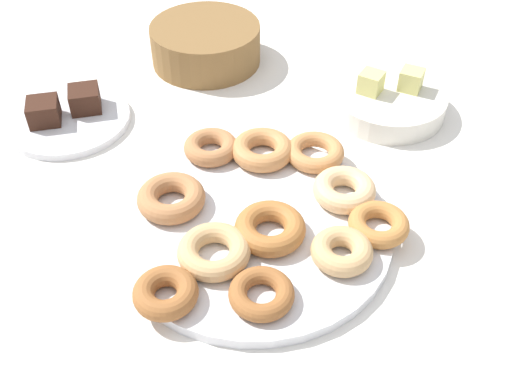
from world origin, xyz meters
The scene contains 20 objects.
ground_plane centered at (0.00, 0.00, 0.00)m, with size 2.40×2.40×0.00m, color white.
donut_plate centered at (0.00, 0.00, 0.01)m, with size 0.38×0.38×0.02m, color silver.
donut_0 centered at (-0.08, 0.14, 0.03)m, with size 0.08×0.08×0.03m, color #B27547.
donut_1 centered at (-0.12, 0.02, 0.03)m, with size 0.10×0.10×0.03m, color #B27547.
donut_2 centered at (0.12, -0.05, 0.03)m, with size 0.08×0.08×0.03m, color tan.
donut_3 centered at (0.02, -0.13, 0.03)m, with size 0.08×0.08×0.02m, color #995B2D.
donut_4 centered at (0.12, 0.06, 0.03)m, with size 0.09×0.09×0.03m, color #EABC84.
donut_5 centered at (0.00, 0.14, 0.03)m, with size 0.09×0.09×0.03m, color #C6844C.
donut_6 centered at (-0.05, -0.07, 0.03)m, with size 0.09×0.09×0.03m, color tan.
donut_7 centered at (-0.09, -0.14, 0.03)m, with size 0.08×0.08×0.03m, color #995B2D.
donut_8 centered at (0.02, -0.02, 0.03)m, with size 0.10×0.10×0.03m, color #AD6B33.
donut_9 centered at (0.08, 0.15, 0.03)m, with size 0.09×0.09×0.02m, color #C6844C.
donut_10 centered at (0.17, 0.00, 0.03)m, with size 0.08×0.08×0.02m, color #BC7A3D.
cake_plate centered at (-0.34, 0.22, 0.01)m, with size 0.21×0.21×0.01m, color silver.
brownie_near centered at (-0.37, 0.21, 0.03)m, with size 0.05×0.05×0.04m, color #381E14.
brownie_far centered at (-0.31, 0.25, 0.03)m, with size 0.05×0.05×0.04m, color #381E14.
basket centered at (-0.13, 0.44, 0.04)m, with size 0.21×0.21×0.07m, color brown.
fruit_bowl centered at (0.20, 0.30, 0.02)m, with size 0.19×0.19×0.04m, color silver.
melon_chunk_left centered at (0.17, 0.30, 0.06)m, with size 0.04×0.04×0.04m, color #DBD67A.
melon_chunk_right centered at (0.24, 0.32, 0.06)m, with size 0.04×0.04×0.04m, color #DBD67A.
Camera 1 is at (0.05, -0.57, 0.61)m, focal length 42.34 mm.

